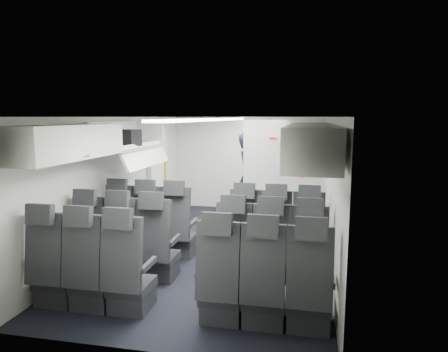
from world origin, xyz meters
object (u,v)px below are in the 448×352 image
at_px(seat_row_rear, 173,282).
at_px(flight_attendant, 248,178).
at_px(seat_row_mid, 196,254).
at_px(carry_on_bag, 125,138).
at_px(seat_row_front, 212,234).
at_px(boarding_door, 158,175).
at_px(galley_unit, 286,171).

relative_size(seat_row_rear, flight_attendant, 1.81).
height_order(seat_row_mid, carry_on_bag, carry_on_bag).
height_order(seat_row_front, flight_attendant, flight_attendant).
bearing_deg(seat_row_rear, boarding_door, 112.87).
height_order(seat_row_mid, galley_unit, galley_unit).
bearing_deg(seat_row_front, carry_on_bag, 174.79).
xyz_separation_m(flight_attendant, carry_on_bag, (-1.63, -2.20, 0.91)).
distance_m(galley_unit, flight_attendant, 1.18).
xyz_separation_m(seat_row_mid, galley_unit, (0.95, 4.15, 0.55)).
bearing_deg(carry_on_bag, seat_row_mid, -27.59).
relative_size(boarding_door, carry_on_bag, 4.31).
xyz_separation_m(boarding_door, carry_on_bag, (0.22, -1.96, 0.87)).
height_order(seat_row_front, boarding_door, boarding_door).
distance_m(seat_row_front, seat_row_mid, 0.90).
distance_m(galley_unit, boarding_door, 2.84).
bearing_deg(seat_row_front, boarding_door, 128.16).
height_order(seat_row_mid, seat_row_rear, same).
distance_m(boarding_door, carry_on_bag, 2.15).
xyz_separation_m(seat_row_mid, boarding_door, (-1.64, 2.99, 0.55)).
height_order(seat_row_front, galley_unit, galley_unit).
bearing_deg(seat_row_front, flight_attendant, 84.65).
relative_size(seat_row_front, flight_attendant, 1.81).
xyz_separation_m(boarding_door, flight_attendant, (1.86, 0.25, -0.04)).
bearing_deg(carry_on_bag, flight_attendant, 61.93).
distance_m(seat_row_front, boarding_door, 2.71).
bearing_deg(flight_attendant, boarding_door, 78.16).
bearing_deg(galley_unit, flight_attendant, -128.47).
xyz_separation_m(seat_row_rear, flight_attendant, (0.22, 4.13, 0.51)).
distance_m(seat_row_front, galley_unit, 3.43).
bearing_deg(seat_row_mid, boarding_door, 118.77).
height_order(seat_row_front, seat_row_rear, same).
bearing_deg(seat_row_mid, galley_unit, 77.12).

